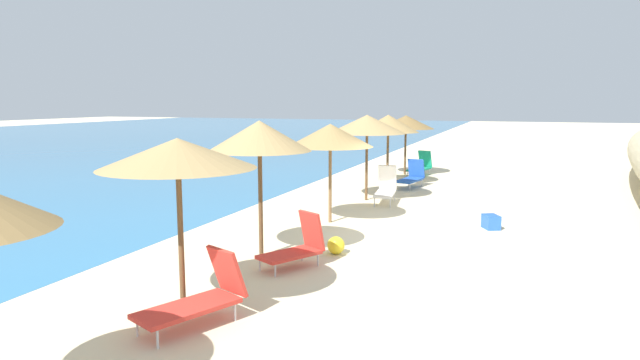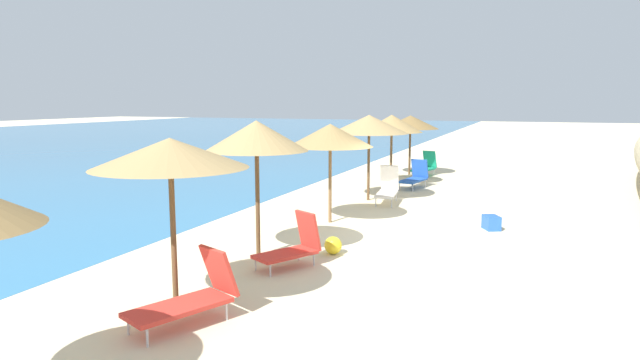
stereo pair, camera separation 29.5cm
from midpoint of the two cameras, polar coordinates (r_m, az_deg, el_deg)
The scene contains 14 objects.
ground_plane at distance 14.22m, azimuth 9.65°, elevation -5.59°, with size 160.00×160.00×0.00m, color beige.
beach_umbrella_1 at distance 8.82m, azimuth -14.46°, elevation 2.69°, with size 2.46×2.46×2.81m.
beach_umbrella_2 at distance 11.75m, azimuth -5.93°, elevation 4.58°, with size 2.23×2.23×2.97m.
beach_umbrella_3 at distance 15.01m, azimuth 1.64°, elevation 4.67°, with size 2.37×2.37×2.76m.
beach_umbrella_4 at distance 18.53m, azimuth 5.61°, elevation 5.80°, with size 2.64×2.64×2.91m.
beach_umbrella_5 at distance 22.14m, azimuth 7.88°, elevation 5.85°, with size 2.46×2.46×2.82m.
beach_umbrella_6 at distance 25.29m, azimuth 9.75°, elevation 5.96°, with size 2.57×2.57×2.72m.
lounge_chair_0 at distance 25.21m, azimuth 11.27°, elevation 1.42°, with size 1.64×0.96×1.11m.
lounge_chair_1 at distance 11.27m, azimuth -2.05°, elevation -6.89°, with size 1.48×1.19×1.11m.
lounge_chair_2 at distance 18.30m, azimuth 7.53°, elevation -0.88°, with size 1.68×0.79×1.22m.
lounge_chair_3 at distance 8.69m, azimuth -12.32°, elevation -11.73°, with size 1.81×1.28×1.11m.
lounge_chair_4 at distance 21.62m, azimuth 10.25°, elevation 0.32°, with size 1.71×0.92×1.08m.
beach_ball at distance 12.21m, azimuth 2.07°, elevation -6.83°, with size 0.40×0.40×0.40m, color yellow.
cooler_box at distance 15.19m, azimuth 17.99°, elevation -4.26°, with size 0.49×0.35×0.38m, color blue.
Camera 2 is at (-13.47, -2.92, 3.38)m, focal length 30.65 mm.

